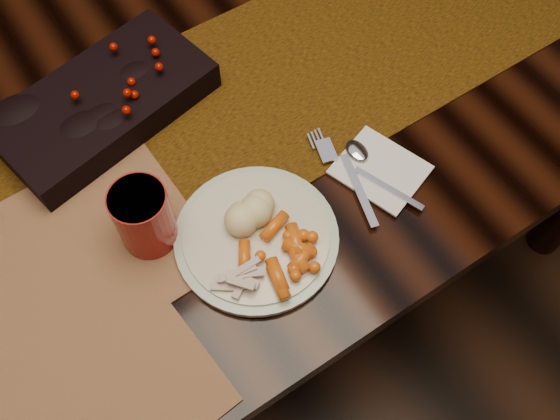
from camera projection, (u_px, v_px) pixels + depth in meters
floor at (217, 273)px, 1.71m from camera, size 5.00×5.00×0.00m
dining_table at (202, 208)px, 1.38m from camera, size 1.80×1.00×0.75m
table_runner at (169, 140)px, 1.01m from camera, size 1.88×0.39×0.00m
centerpiece at (102, 100)px, 1.01m from camera, size 0.38×0.25×0.07m
placemat_main at (63, 262)px, 0.91m from camera, size 0.41×0.31×0.00m
placemat_second at (27, 408)px, 0.81m from camera, size 0.48×0.37×0.00m
dinner_plate at (256, 237)px, 0.92m from camera, size 0.30×0.30×0.01m
baby_carrots at (279, 252)px, 0.89m from camera, size 0.13×0.11×0.02m
mashed_potatoes at (243, 204)px, 0.91m from camera, size 0.11×0.10×0.05m
turkey_shreds at (236, 281)px, 0.87m from camera, size 0.09×0.08×0.02m
napkin at (380, 170)px, 0.98m from camera, size 0.15×0.16×0.00m
fork at (351, 179)px, 0.97m from camera, size 0.07×0.17×0.00m
spoon at (378, 176)px, 0.97m from camera, size 0.08×0.15×0.00m
red_cup at (144, 217)px, 0.88m from camera, size 0.10×0.10×0.11m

